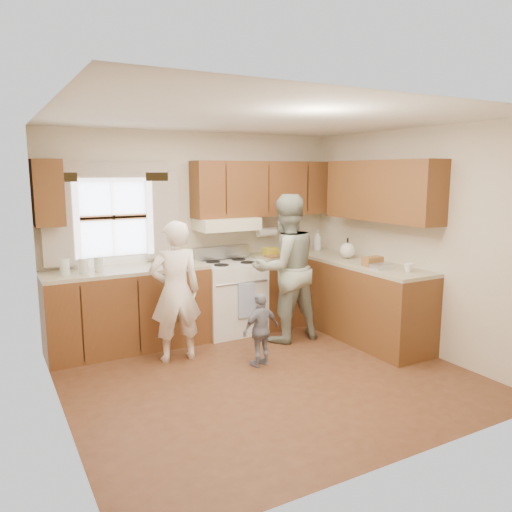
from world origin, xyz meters
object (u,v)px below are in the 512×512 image
woman_left (175,291)px  woman_right (285,268)px  stove (230,296)px  child (261,330)px

woman_left → woman_right: 1.39m
stove → child: size_ratio=1.37×
woman_right → child: (-0.66, -0.58, -0.49)m
woman_right → child: size_ratio=2.26×
stove → woman_left: woman_left is taller
woman_right → child: 1.01m
woman_left → child: size_ratio=1.95×
child → stove: bearing=-110.6°
stove → woman_left: 1.14m
stove → woman_left: (-0.93, -0.59, 0.29)m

